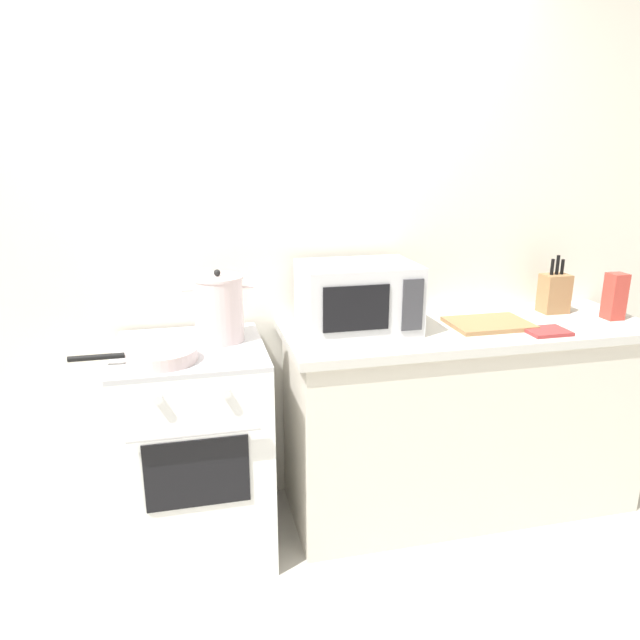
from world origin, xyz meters
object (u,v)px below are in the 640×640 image
at_px(stock_pot, 219,308).
at_px(knife_block, 554,293).
at_px(microwave, 358,297).
at_px(stove, 196,449).
at_px(frying_pan, 160,355).
at_px(oven_mitt, 547,331).
at_px(cutting_board, 489,324).
at_px(pasta_box, 615,296).

distance_m(stock_pot, knife_block, 1.63).
height_order(stock_pot, microwave, stock_pot).
distance_m(stove, microwave, 0.96).
relative_size(frying_pan, oven_mitt, 2.59).
xyz_separation_m(stock_pot, cutting_board, (1.21, -0.07, -0.13)).
bearing_deg(pasta_box, stock_pot, 176.91).
distance_m(frying_pan, pasta_box, 2.08).
bearing_deg(stock_pot, cutting_board, -3.27).
bearing_deg(knife_block, stove, -175.42).
xyz_separation_m(stove, pasta_box, (1.96, -0.03, 0.57)).
distance_m(frying_pan, oven_mitt, 1.64).
xyz_separation_m(stock_pot, microwave, (0.60, 0.01, 0.01)).
distance_m(cutting_board, pasta_box, 0.64).
relative_size(frying_pan, cutting_board, 1.29).
bearing_deg(microwave, pasta_box, -5.01).
height_order(stock_pot, pasta_box, stock_pot).
bearing_deg(cutting_board, stock_pot, 176.73).
bearing_deg(stove, frying_pan, -128.13).
bearing_deg(knife_block, frying_pan, -171.49).
height_order(stove, frying_pan, frying_pan).
relative_size(microwave, knife_block, 1.76).
height_order(stock_pot, oven_mitt, stock_pot).
xyz_separation_m(cutting_board, oven_mitt, (0.19, -0.16, -0.00)).
bearing_deg(pasta_box, microwave, 174.99).
relative_size(cutting_board, knife_block, 1.26).
xyz_separation_m(stock_pot, knife_block, (1.63, 0.07, -0.04)).
distance_m(stock_pot, microwave, 0.60).
height_order(microwave, pasta_box, microwave).
xyz_separation_m(microwave, oven_mitt, (0.80, -0.24, -0.14)).
bearing_deg(cutting_board, pasta_box, -2.74).
bearing_deg(pasta_box, frying_pan, -176.98).
height_order(frying_pan, cutting_board, frying_pan).
relative_size(frying_pan, knife_block, 1.64).
bearing_deg(stock_pot, knife_block, 2.49).
distance_m(microwave, pasta_box, 1.24).
bearing_deg(microwave, oven_mitt, -16.65).
bearing_deg(microwave, stove, -173.84).
xyz_separation_m(knife_block, oven_mitt, (-0.23, -0.30, -0.09)).
xyz_separation_m(frying_pan, cutting_board, (1.45, 0.14, -0.02)).
relative_size(pasta_box, oven_mitt, 1.22).
relative_size(frying_pan, microwave, 0.93).
bearing_deg(microwave, frying_pan, -165.50).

